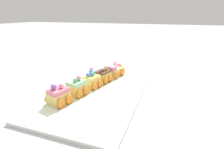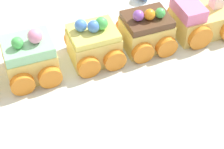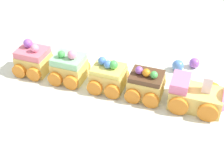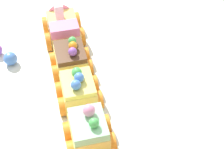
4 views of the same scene
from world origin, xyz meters
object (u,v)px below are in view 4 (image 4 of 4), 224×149
cake_car_mint (89,132)px  gumball_blue (10,59)px  cake_car_lemon (78,91)px  cake_car_chocolate (71,60)px  cake_train_locomotive (62,26)px

cake_car_mint → gumball_blue: 0.24m
cake_car_lemon → cake_car_mint: (-0.09, 0.02, 0.00)m
cake_car_chocolate → gumball_blue: cake_car_chocolate is taller
cake_train_locomotive → cake_car_mint: size_ratio=1.51×
cake_car_chocolate → gumball_blue: size_ratio=3.39×
cake_car_chocolate → cake_car_mint: bearing=180.0°
cake_car_mint → cake_car_chocolate: bearing=-0.0°
cake_car_mint → cake_car_lemon: bearing=0.2°
cake_train_locomotive → cake_car_lemon: size_ratio=1.51×
cake_train_locomotive → cake_car_mint: cake_car_mint is taller
cake_car_chocolate → cake_car_lemon: bearing=179.8°
cake_car_chocolate → cake_car_lemon: (-0.08, 0.02, 0.00)m
cake_car_chocolate → gumball_blue: bearing=67.1°
cake_car_mint → gumball_blue: bearing=27.0°
cake_car_lemon → gumball_blue: 0.17m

